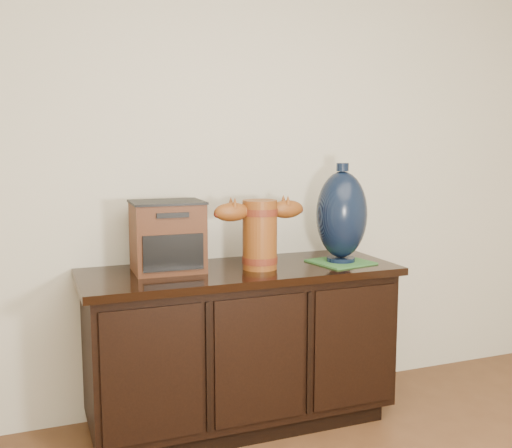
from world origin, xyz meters
name	(u,v)px	position (x,y,z in m)	size (l,w,h in m)	color
sideboard	(241,345)	(0.00, 2.23, 0.39)	(1.46, 0.56, 0.75)	black
terracotta_vessel	(260,230)	(0.08, 2.19, 0.93)	(0.45, 0.17, 0.32)	brown
tv_radio	(168,236)	(-0.32, 2.29, 0.91)	(0.32, 0.27, 0.32)	#442111
green_mat	(341,262)	(0.50, 2.17, 0.76)	(0.25, 0.25, 0.01)	#326C30
lamp_base	(342,215)	(0.50, 2.17, 0.99)	(0.29, 0.29, 0.47)	black
spray_can	(191,245)	(-0.19, 2.40, 0.85)	(0.07, 0.07, 0.19)	#5D1410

